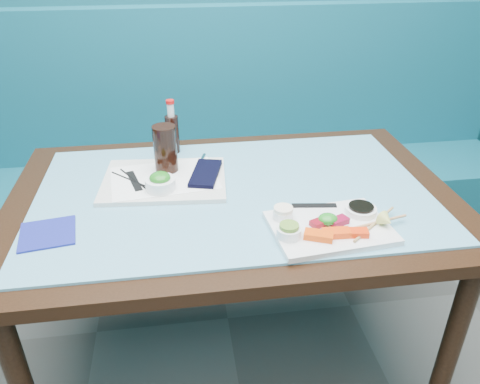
{
  "coord_description": "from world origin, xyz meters",
  "views": [
    {
      "loc": [
        -0.16,
        0.18,
        1.48
      ],
      "look_at": [
        0.01,
        1.37,
        0.8
      ],
      "focal_mm": 35.0,
      "sensor_mm": 36.0,
      "label": 1
    }
  ],
  "objects": [
    {
      "name": "salmon_left",
      "position": [
        0.19,
        1.14,
        0.78
      ],
      "size": [
        0.08,
        0.06,
        0.02
      ],
      "primitive_type": "cube",
      "rotation": [
        0.0,
        0.0,
        -0.4
      ],
      "color": "#F04909",
      "rests_on": "sashimi_plate"
    },
    {
      "name": "salmon_mid",
      "position": [
        0.24,
        1.14,
        0.78
      ],
      "size": [
        0.07,
        0.04,
        0.02
      ],
      "primitive_type": "cube",
      "rotation": [
        0.0,
        0.0,
        -0.05
      ],
      "color": "#FF410A",
      "rests_on": "sashimi_plate"
    },
    {
      "name": "tuna_left",
      "position": [
        0.21,
        1.2,
        0.78
      ],
      "size": [
        0.06,
        0.05,
        0.02
      ],
      "primitive_type": "cube",
      "rotation": [
        0.0,
        0.0,
        0.41
      ],
      "color": "maroon",
      "rests_on": "sashimi_plate"
    },
    {
      "name": "ramekin_wasabi",
      "position": [
        0.11,
        1.16,
        0.79
      ],
      "size": [
        0.08,
        0.08,
        0.03
      ],
      "primitive_type": "cylinder",
      "rotation": [
        0.0,
        0.0,
        0.23
      ],
      "color": "white",
      "rests_on": "sashimi_plate"
    },
    {
      "name": "cola_bottle_neck",
      "position": [
        -0.18,
        1.78,
        0.92
      ],
      "size": [
        0.03,
        0.03,
        0.05
      ],
      "primitive_type": "cylinder",
      "rotation": [
        0.0,
        0.0,
        0.37
      ],
      "color": "silver",
      "rests_on": "cola_bottle_body"
    },
    {
      "name": "tray_sleeve",
      "position": [
        -0.31,
        1.53,
        0.77
      ],
      "size": [
        0.06,
        0.14,
        0.0
      ],
      "primitive_type": "cube",
      "rotation": [
        0.0,
        0.0,
        0.26
      ],
      "color": "black",
      "rests_on": "serving_tray"
    },
    {
      "name": "sashimi_plate",
      "position": [
        0.24,
        1.19,
        0.77
      ],
      "size": [
        0.34,
        0.26,
        0.02
      ],
      "primitive_type": "cube",
      "rotation": [
        0.0,
        0.0,
        0.1
      ],
      "color": "white",
      "rests_on": "glass_top"
    },
    {
      "name": "soy_fill",
      "position": [
        0.34,
        1.24,
        0.8
      ],
      "size": [
        0.09,
        0.09,
        0.01
      ],
      "primitive_type": "cylinder",
      "rotation": [
        0.0,
        0.0,
        0.31
      ],
      "color": "black",
      "rests_on": "soy_dish"
    },
    {
      "name": "wooden_chopstick_b",
      "position": [
        0.36,
        1.18,
        0.78
      ],
      "size": [
        0.17,
        0.15,
        0.01
      ],
      "primitive_type": "cylinder",
      "rotation": [
        1.57,
        0.0,
        -0.86
      ],
      "color": "tan",
      "rests_on": "sashimi_plate"
    },
    {
      "name": "tuna_right",
      "position": [
        0.26,
        1.2,
        0.78
      ],
      "size": [
        0.06,
        0.05,
        0.02
      ],
      "primitive_type": "cube",
      "rotation": [
        0.0,
        0.0,
        0.42
      ],
      "color": "maroon",
      "rests_on": "sashimi_plate"
    },
    {
      "name": "wasabi_fill",
      "position": [
        0.11,
        1.16,
        0.81
      ],
      "size": [
        0.06,
        0.06,
        0.01
      ],
      "primitive_type": "cylinder",
      "rotation": [
        0.0,
        0.0,
        0.3
      ],
      "color": "olive",
      "rests_on": "ramekin_wasabi"
    },
    {
      "name": "booth_bench",
      "position": [
        0.0,
        2.29,
        0.37
      ],
      "size": [
        3.0,
        0.56,
        1.17
      ],
      "color": "#105768",
      "rests_on": "ground"
    },
    {
      "name": "soy_dish",
      "position": [
        0.34,
        1.24,
        0.78
      ],
      "size": [
        0.09,
        0.09,
        0.02
      ],
      "primitive_type": "cylinder",
      "rotation": [
        0.0,
        0.0,
        -0.04
      ],
      "color": "white",
      "rests_on": "sashimi_plate"
    },
    {
      "name": "navy_pouch",
      "position": [
        -0.08,
        1.54,
        0.78
      ],
      "size": [
        0.13,
        0.2,
        0.01
      ],
      "primitive_type": "cube",
      "rotation": [
        0.0,
        0.0,
        -0.25
      ],
      "color": "black",
      "rests_on": "serving_tray"
    },
    {
      "name": "cola_bottle_cap",
      "position": [
        -0.18,
        1.78,
        0.95
      ],
      "size": [
        0.04,
        0.04,
        0.01
      ],
      "primitive_type": "cylinder",
      "rotation": [
        0.0,
        0.0,
        0.34
      ],
      "color": "red",
      "rests_on": "cola_bottle_neck"
    },
    {
      "name": "blue_napkin",
      "position": [
        -0.53,
        1.28,
        0.76
      ],
      "size": [
        0.16,
        0.16,
        0.01
      ],
      "primitive_type": "cube",
      "rotation": [
        0.0,
        0.0,
        0.16
      ],
      "color": "navy",
      "rests_on": "glass_top"
    },
    {
      "name": "black_chopstick_a",
      "position": [
        -0.31,
        1.53,
        0.78
      ],
      "size": [
        0.15,
        0.15,
        0.01
      ],
      "primitive_type": "cylinder",
      "rotation": [
        1.57,
        0.0,
        0.79
      ],
      "color": "black",
      "rests_on": "serving_tray"
    },
    {
      "name": "paper_placemat",
      "position": [
        -0.21,
        1.54,
        0.77
      ],
      "size": [
        0.36,
        0.27,
        0.0
      ],
      "primitive_type": "cube",
      "rotation": [
        0.0,
        0.0,
        0.12
      ],
      "color": "white",
      "rests_on": "serving_tray"
    },
    {
      "name": "serving_tray",
      "position": [
        -0.21,
        1.54,
        0.77
      ],
      "size": [
        0.42,
        0.33,
        0.01
      ],
      "primitive_type": "cube",
      "rotation": [
        0.0,
        0.0,
        -0.08
      ],
      "color": "silver",
      "rests_on": "glass_top"
    },
    {
      "name": "seaweed_bowl",
      "position": [
        -0.22,
        1.47,
        0.79
      ],
      "size": [
        0.12,
        0.12,
        0.04
      ],
      "primitive_type": "cylinder",
      "rotation": [
        0.0,
        0.0,
        0.4
      ],
      "color": "white",
      "rests_on": "serving_tray"
    },
    {
      "name": "seaweed_garnish",
      "position": [
        0.23,
        1.2,
        0.79
      ],
      "size": [
        0.05,
        0.05,
        0.03
      ],
      "primitive_type": "ellipsoid",
      "rotation": [
        0.0,
        0.0,
        0.0
      ],
      "color": "#1F821E",
      "rests_on": "sashimi_plate"
    },
    {
      "name": "salmon_right",
      "position": [
        0.29,
        1.14,
        0.78
      ],
      "size": [
        0.07,
        0.04,
        0.02
      ],
      "primitive_type": "cube",
      "rotation": [
        0.0,
        0.0,
        -0.15
      ],
      "color": "#F73109",
      "rests_on": "sashimi_plate"
    },
    {
      "name": "chopstick_sleeve",
      "position": [
        0.22,
        1.3,
        0.78
      ],
      "size": [
        0.13,
        0.04,
        0.0
      ],
      "primitive_type": "cube",
      "rotation": [
        0.0,
        0.0,
        -0.13
      ],
      "color": "black",
      "rests_on": "sashimi_plate"
    },
    {
      "name": "ginger_fill",
      "position": [
        0.12,
        1.25,
        0.8
      ],
      "size": [
        0.07,
        0.07,
        0.01
      ],
      "primitive_type": "cylinder",
      "rotation": [
        0.0,
        0.0,
        -0.32
      ],
      "color": "white",
      "rests_on": "ramekin_ginger"
    },
    {
      "name": "seaweed_salad",
      "position": [
        -0.22,
        1.47,
        0.81
      ],
      "size": [
        0.09,
        0.09,
        0.03
      ],
      "primitive_type": "ellipsoid",
      "rotation": [
        0.0,
        0.0,
        0.41
      ],
      "color": "#20751B",
      "rests_on": "seaweed_bowl"
    },
    {
      "name": "cola_bottle_body",
      "position": [
        -0.18,
        1.78,
        0.83
      ],
      "size": [
        0.05,
        0.05,
        0.14
      ],
      "primitive_type": "cylinder",
      "rotation": [
        0.0,
        0.0,
        -0.14
      ],
      "color": "black",
      "rests_on": "glass_top"
    },
    {
      "name": "cola_glass",
      "position": [
        -0.2,
        1.6,
        0.85
      ],
      "size": [
        0.09,
        0.09,
        0.16
      ],
      "primitive_type": "cylinder",
      "rotation": [
        0.0,
        0.0,
        0.2
      ],
      "color": "black",
      "rests_on": "serving_tray"
    },
    {
      "name": "dining_table",
      "position": [
        0.0,
        1.45,
        0.67
      ],
      "size": [
        1.4,
        0.9,
        0.75
      ],
      "color": "black",
      "rests_on": "ground"
    },
    {
      "name": "black_chopstick_b",
      "position": [
        -0.3,
        1.53,
        0.78
      ],
      "size": [
        0.11,
        0.18,
        0.01
      ],
      "primitive_type": "cylinder",
      "rotation": [
        1.57,
        0.0,
        0.54
      ],
      "color": "black",
      "rests_on": "serving_tray"
    },
    {
      "name": "wooden_chopstick_a",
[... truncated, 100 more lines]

